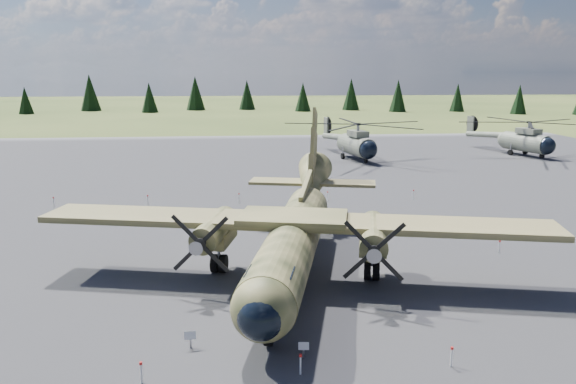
{
  "coord_description": "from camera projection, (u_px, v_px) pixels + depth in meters",
  "views": [
    {
      "loc": [
        -0.39,
        -33.02,
        11.41
      ],
      "look_at": [
        3.03,
        2.0,
        3.89
      ],
      "focal_mm": 35.0,
      "sensor_mm": 36.0,
      "label": 1
    }
  ],
  "objects": [
    {
      "name": "ground",
      "position": [
        242.0,
        261.0,
        34.56
      ],
      "size": [
        500.0,
        500.0,
        0.0
      ],
      "primitive_type": "plane",
      "color": "#5F662D",
      "rests_on": "ground"
    },
    {
      "name": "apron",
      "position": [
        240.0,
        220.0,
        44.3
      ],
      "size": [
        120.0,
        120.0,
        0.04
      ],
      "primitive_type": "cube",
      "color": "slate",
      "rests_on": "ground"
    },
    {
      "name": "transport_plane",
      "position": [
        295.0,
        228.0,
        32.07
      ],
      "size": [
        28.28,
        25.35,
        9.37
      ],
      "rotation": [
        0.0,
        0.0,
        -0.23
      ],
      "color": "#32381E",
      "rests_on": "ground"
    },
    {
      "name": "helicopter_near",
      "position": [
        356.0,
        134.0,
        73.83
      ],
      "size": [
        22.76,
        24.4,
        4.93
      ],
      "rotation": [
        0.0,
        0.0,
        0.2
      ],
      "color": "gray",
      "rests_on": "ground"
    },
    {
      "name": "helicopter_mid",
      "position": [
        526.0,
        131.0,
        77.5
      ],
      "size": [
        23.92,
        24.44,
        4.84
      ],
      "rotation": [
        0.0,
        0.0,
        0.31
      ],
      "color": "gray",
      "rests_on": "ground"
    },
    {
      "name": "info_placard_left",
      "position": [
        190.0,
        337.0,
        23.57
      ],
      "size": [
        0.5,
        0.23,
        0.76
      ],
      "rotation": [
        0.0,
        0.0,
        0.06
      ],
      "color": "gray",
      "rests_on": "ground"
    },
    {
      "name": "info_placard_right",
      "position": [
        304.0,
        348.0,
        22.79
      ],
      "size": [
        0.45,
        0.23,
        0.68
      ],
      "rotation": [
        0.0,
        0.0,
        -0.11
      ],
      "color": "gray",
      "rests_on": "ground"
    },
    {
      "name": "barrier_fence",
      "position": [
        235.0,
        254.0,
        34.34
      ],
      "size": [
        33.12,
        29.62,
        0.85
      ],
      "color": "silver",
      "rests_on": "ground"
    },
    {
      "name": "treeline",
      "position": [
        151.0,
        213.0,
        27.15
      ],
      "size": [
        299.06,
        296.41,
        10.92
      ],
      "color": "black",
      "rests_on": "ground"
    }
  ]
}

